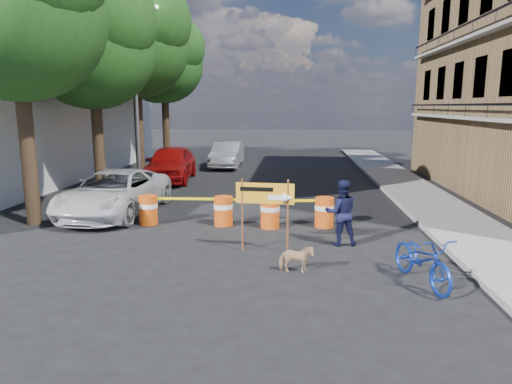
% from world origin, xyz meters
% --- Properties ---
extents(ground, '(120.00, 120.00, 0.00)m').
position_xyz_m(ground, '(0.00, 0.00, 0.00)').
color(ground, black).
rests_on(ground, ground).
extents(sidewalk_east, '(2.40, 40.00, 0.15)m').
position_xyz_m(sidewalk_east, '(6.20, 6.00, 0.07)').
color(sidewalk_east, gray).
rests_on(sidewalk_east, ground).
extents(tree_near, '(5.46, 5.20, 9.15)m').
position_xyz_m(tree_near, '(-6.73, 2.00, 6.36)').
color(tree_near, '#332316').
rests_on(tree_near, ground).
extents(tree_mid_a, '(5.25, 5.00, 8.68)m').
position_xyz_m(tree_mid_a, '(-6.74, 7.00, 6.01)').
color(tree_mid_a, '#332316').
rests_on(tree_mid_a, ground).
extents(tree_mid_b, '(5.67, 5.40, 9.62)m').
position_xyz_m(tree_mid_b, '(-6.73, 12.00, 6.71)').
color(tree_mid_b, '#332316').
rests_on(tree_mid_b, ground).
extents(tree_far, '(5.04, 4.80, 8.84)m').
position_xyz_m(tree_far, '(-6.74, 17.00, 6.22)').
color(tree_far, '#332316').
rests_on(tree_far, ground).
extents(streetlamp, '(1.25, 0.18, 8.00)m').
position_xyz_m(streetlamp, '(-5.93, 9.50, 4.38)').
color(streetlamp, gray).
rests_on(streetlamp, ground).
extents(barrel_far_left, '(0.58, 0.58, 0.90)m').
position_xyz_m(barrel_far_left, '(-3.25, 2.25, 0.47)').
color(barrel_far_left, red).
rests_on(barrel_far_left, ground).
extents(barrel_mid_left, '(0.58, 0.58, 0.90)m').
position_xyz_m(barrel_mid_left, '(-0.93, 2.33, 0.47)').
color(barrel_mid_left, red).
rests_on(barrel_mid_left, ground).
extents(barrel_mid_right, '(0.58, 0.58, 0.90)m').
position_xyz_m(barrel_mid_right, '(0.50, 2.16, 0.47)').
color(barrel_mid_right, red).
rests_on(barrel_mid_right, ground).
extents(barrel_far_right, '(0.58, 0.58, 0.90)m').
position_xyz_m(barrel_far_right, '(2.13, 2.42, 0.47)').
color(barrel_far_right, red).
rests_on(barrel_far_right, ground).
extents(detour_sign, '(1.44, 0.29, 1.86)m').
position_xyz_m(detour_sign, '(0.68, -0.18, 1.36)').
color(detour_sign, '#592D19').
rests_on(detour_sign, ground).
extents(pedestrian, '(0.91, 0.74, 1.74)m').
position_xyz_m(pedestrian, '(2.44, 0.62, 0.87)').
color(pedestrian, black).
rests_on(pedestrian, ground).
extents(bicycle, '(0.99, 1.23, 2.04)m').
position_xyz_m(bicycle, '(3.83, -1.96, 1.02)').
color(bicycle, '#1535AA').
rests_on(bicycle, ground).
extents(dog, '(0.75, 0.35, 0.63)m').
position_xyz_m(dog, '(1.28, -1.55, 0.32)').
color(dog, tan).
rests_on(dog, ground).
extents(suv_white, '(2.74, 5.41, 1.47)m').
position_xyz_m(suv_white, '(-4.80, 3.50, 0.73)').
color(suv_white, silver).
rests_on(suv_white, ground).
extents(sedan_red, '(2.46, 5.20, 1.72)m').
position_xyz_m(sedan_red, '(-4.80, 10.57, 0.86)').
color(sedan_red, '#9E0D0D').
rests_on(sedan_red, ground).
extents(sedan_silver, '(1.61, 4.55, 1.50)m').
position_xyz_m(sedan_silver, '(-2.80, 15.79, 0.75)').
color(sedan_silver, '#B4B7BC').
rests_on(sedan_silver, ground).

